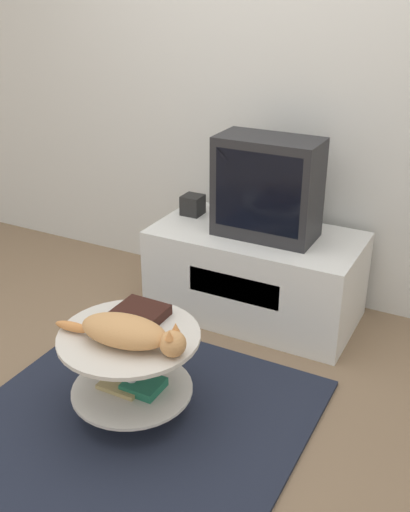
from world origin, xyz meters
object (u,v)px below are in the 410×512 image
object	(u,v)px
dvd_box	(139,314)
cat	(129,333)
speaker	(193,205)
tv	(267,188)

from	to	relation	value
dvd_box	cat	bearing A→B (deg)	-67.67
speaker	tv	bearing A→B (deg)	-10.42
tv	cat	size ratio (longest dim) A/B	0.91
tv	speaker	distance (m)	0.55
tv	cat	bearing A→B (deg)	-95.98
tv	cat	xyz separation A→B (m)	(-0.12, -1.14, -0.29)
dvd_box	cat	xyz separation A→B (m)	(0.08, -0.19, 0.04)
speaker	dvd_box	size ratio (longest dim) A/B	0.54
speaker	cat	size ratio (longest dim) A/B	0.19
speaker	dvd_box	distance (m)	1.09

